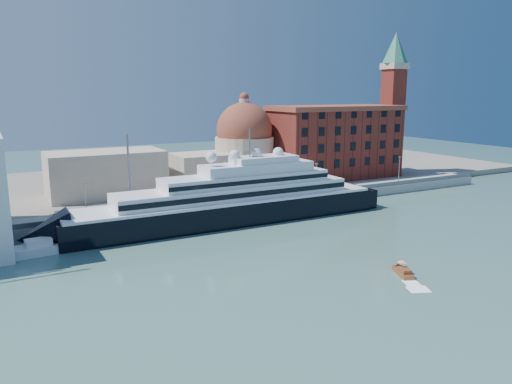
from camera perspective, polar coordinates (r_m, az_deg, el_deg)
ground at (r=95.92m, az=2.83°, el=-6.62°), size 400.00×400.00×0.00m
quay at (r=124.81m, az=-5.28°, el=-1.79°), size 180.00×10.00×2.50m
land at (r=162.62m, az=-10.99°, el=1.06°), size 260.00×72.00×2.00m
quay_fence at (r=120.37m, az=-4.45°, el=-1.37°), size 180.00×0.10×1.20m
superyacht at (r=113.27m, az=-4.32°, el=-1.54°), size 84.16×11.67×25.15m
service_barge at (r=101.46m, az=-24.64°, el=-6.14°), size 14.08×5.87×3.08m
water_taxi at (r=86.44m, az=16.48°, el=-8.73°), size 3.68×5.58×2.52m
warehouse at (r=164.36m, az=9.03°, el=5.74°), size 43.00×19.00×23.25m
campanile at (r=179.20m, az=15.41°, el=10.73°), size 8.40×8.40×47.00m
church at (r=147.09m, az=-6.71°, el=4.02°), size 66.00×18.00×25.50m
lamp_posts at (r=117.19m, az=-10.72°, el=1.47°), size 120.80×2.40×18.00m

